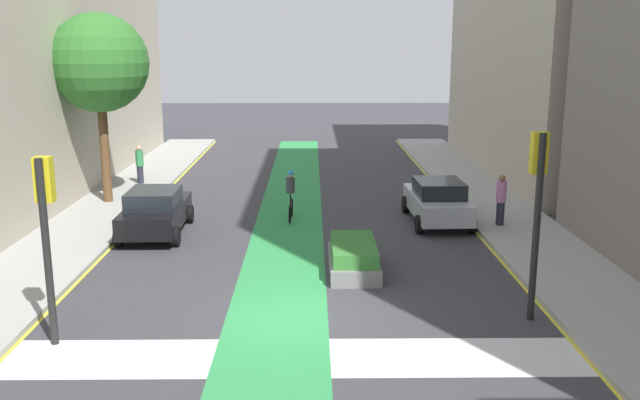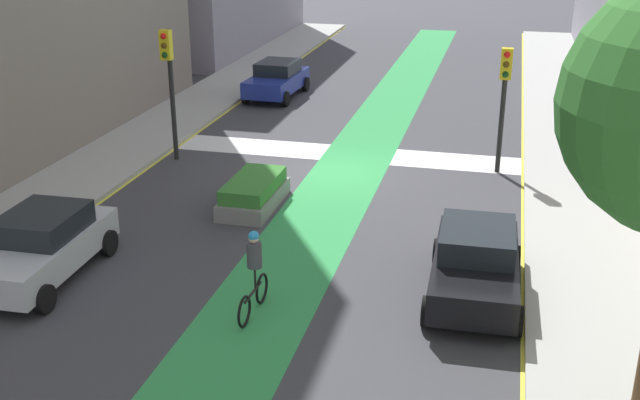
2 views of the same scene
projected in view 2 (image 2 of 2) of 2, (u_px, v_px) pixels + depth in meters
The scene contains 14 objects.
ground_plane at pixel (333, 172), 24.96m from camera, with size 120.00×120.00×0.00m, color #38383D.
bike_lane_paint at pixel (347, 173), 24.86m from camera, with size 2.40×60.00×0.01m, color #2D8C47.
crosswalk_band at pixel (346, 153), 26.77m from camera, with size 12.00×1.80×0.01m, color silver.
sidewalk_left at pixel (575, 189), 23.27m from camera, with size 3.00×60.00×0.15m, color #9E9E99.
curb_stripe_left at pixel (524, 187), 23.63m from camera, with size 0.16×60.00×0.01m, color yellow.
sidewalk_right at pixel (121, 153), 26.60m from camera, with size 3.00×60.00×0.15m, color #9E9E99.
curb_stripe_right at pixel (162, 158), 26.29m from camera, with size 0.16×60.00×0.01m, color yellow.
traffic_signal_near_right at pixel (169, 70), 24.99m from camera, with size 0.35×0.52×4.37m.
traffic_signal_near_left at pixel (504, 87), 23.82m from camera, with size 0.35×0.52×4.03m.
car_silver_right_far at pixel (42, 245), 17.74m from camera, with size 2.11×4.24×1.57m.
car_blue_right_near at pixel (277, 79), 34.18m from camera, with size 2.15×4.26×1.57m.
car_black_left_far at pixel (476, 263), 16.89m from camera, with size 2.10×4.24×1.57m.
cyclist_in_lane at pixel (254, 271), 16.13m from camera, with size 0.32×1.73×1.86m.
median_planter at pixel (254, 193), 22.02m from camera, with size 1.36×2.87×0.85m.
Camera 2 is at (-5.20, 23.01, 8.21)m, focal length 43.36 mm.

